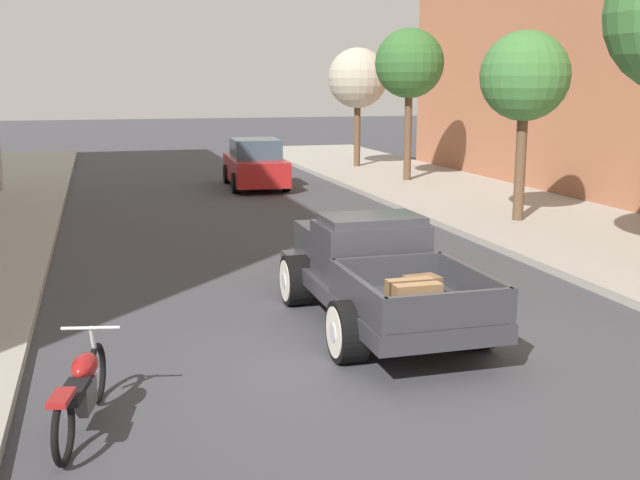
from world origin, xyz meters
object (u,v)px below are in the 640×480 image
hotrod_truck_gunmetal (372,271)px  street_tree_farthest (358,79)px  car_background_red (255,165)px  street_tree_third (409,64)px  street_tree_second (525,78)px  motorcycle_parked (81,389)px

hotrod_truck_gunmetal → street_tree_farthest: bearing=72.0°
car_background_red → street_tree_third: 6.29m
hotrod_truck_gunmetal → car_background_red: 15.32m
hotrod_truck_gunmetal → street_tree_third: street_tree_third is taller
street_tree_third → street_tree_farthest: bearing=92.5°
street_tree_third → street_tree_second: bearing=-93.1°
street_tree_farthest → street_tree_second: bearing=-91.0°
street_tree_second → street_tree_third: bearing=86.9°
hotrod_truck_gunmetal → street_tree_farthest: street_tree_farthest is taller
motorcycle_parked → street_tree_third: street_tree_third is taller
hotrod_truck_gunmetal → motorcycle_parked: (-4.12, -2.75, -0.31)m
motorcycle_parked → car_background_red: (5.39, 18.02, 0.33)m
car_background_red → street_tree_farthest: street_tree_farthest is taller
hotrod_truck_gunmetal → car_background_red: car_background_red is taller
car_background_red → street_tree_third: size_ratio=0.85×
motorcycle_parked → street_tree_third: bearing=58.5°
street_tree_farthest → car_background_red: bearing=-139.9°
hotrod_truck_gunmetal → street_tree_farthest: 20.76m
motorcycle_parked → car_background_red: car_background_red is taller
car_background_red → street_tree_second: bearing=-61.5°
street_tree_second → street_tree_third: street_tree_third is taller
car_background_red → motorcycle_parked: bearing=-106.6°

